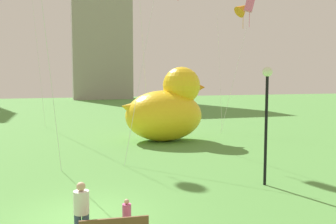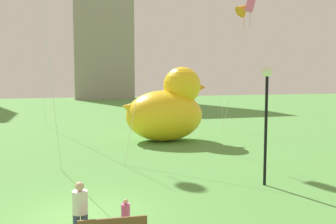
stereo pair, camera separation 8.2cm
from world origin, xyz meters
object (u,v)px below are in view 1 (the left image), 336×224
Objects in this scene: kite_orange at (243,9)px; person_child at (127,215)px; lamppost at (267,101)px; kite_pink at (249,5)px; giant_inflatable_duck at (167,109)px; person_adult at (81,210)px.

person_child is at bearing -125.58° from kite_orange.
kite_orange reaches higher than lamppost.
kite_pink is at bearing -111.56° from kite_orange.
kite_orange is at bearing 68.44° from kite_pink.
kite_pink reaches higher than person_child.
giant_inflatable_duck is 12.36m from kite_orange.
lamppost reaches higher than person_child.
kite_orange is at bearing 29.32° from giant_inflatable_duck.
kite_orange reaches higher than kite_pink.
lamppost is 14.88m from kite_pink.
person_adult is 0.16× the size of kite_pink.
giant_inflatable_duck is 0.59× the size of kite_pink.
giant_inflatable_duck is 0.56× the size of kite_orange.
lamppost is (0.85, -11.33, 1.27)m from giant_inflatable_duck.
giant_inflatable_duck is 1.28× the size of lamppost.
person_adult is 0.35× the size of lamppost.
lamppost is (6.30, 3.11, 2.89)m from person_child.
person_adult is at bearing -127.67° from kite_orange.
person_adult is 0.15× the size of kite_orange.
kite_pink reaches higher than lamppost.
kite_pink is at bearing 6.88° from giant_inflatable_duck.
kite_orange is 1.05× the size of kite_pink.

